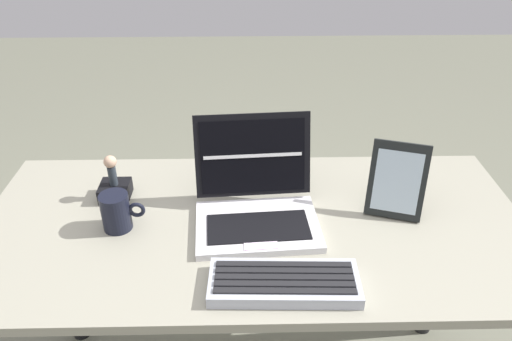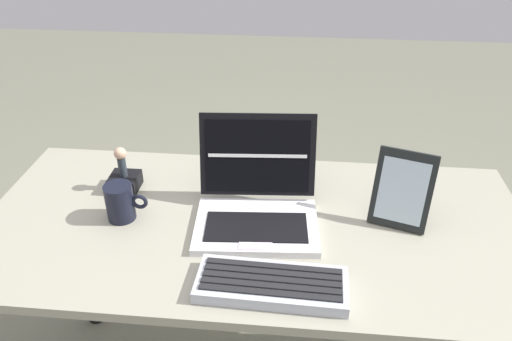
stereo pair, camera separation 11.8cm
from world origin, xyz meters
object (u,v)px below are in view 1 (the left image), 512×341
photo_frame (397,181)px  coffee_mug (117,212)px  external_keyboard (284,282)px  figurine_stand (115,191)px  figurine (111,168)px  laptop_front (256,203)px

photo_frame → coffee_mug: photo_frame is taller
external_keyboard → figurine_stand: size_ratio=4.12×
external_keyboard → figurine: figurine is taller
laptop_front → figurine_stand: 0.40m
photo_frame → figurine_stand: (-0.74, 0.08, -0.08)m
laptop_front → figurine: 0.40m
external_keyboard → coffee_mug: bearing=151.5°
laptop_front → coffee_mug: size_ratio=2.94×
laptop_front → coffee_mug: bearing=-175.6°
figurine → coffee_mug: (0.04, -0.13, -0.05)m
external_keyboard → figurine: 0.56m
external_keyboard → figurine_stand: 0.56m
figurine → coffee_mug: figurine is taller
figurine → laptop_front: bearing=-15.6°
figurine_stand → figurine: (-0.00, 0.00, 0.07)m
external_keyboard → figurine_stand: (-0.44, 0.35, 0.01)m
laptop_front → figurine_stand: laptop_front is taller
external_keyboard → photo_frame: 0.41m
coffee_mug → external_keyboard: bearing=-28.5°
external_keyboard → photo_frame: size_ratio=1.67×
external_keyboard → coffee_mug: (-0.40, 0.22, 0.03)m
laptop_front → photo_frame: size_ratio=1.64×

